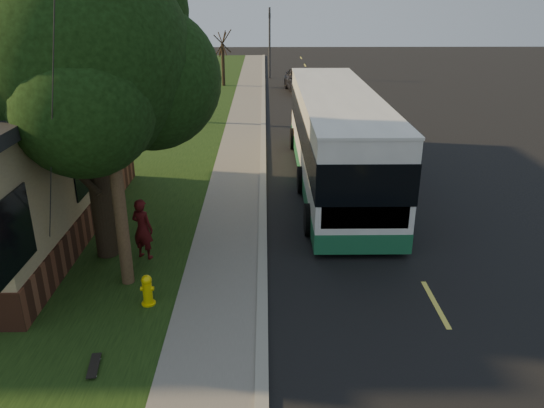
{
  "coord_description": "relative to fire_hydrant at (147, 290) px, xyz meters",
  "views": [
    {
      "loc": [
        0.08,
        -10.42,
        6.73
      ],
      "look_at": [
        0.26,
        2.52,
        1.5
      ],
      "focal_mm": 35.0,
      "sensor_mm": 36.0,
      "label": 1
    }
  ],
  "objects": [
    {
      "name": "ground",
      "position": [
        2.6,
        0.0,
        -0.43
      ],
      "size": [
        120.0,
        120.0,
        0.0
      ],
      "primitive_type": "plane",
      "color": "black",
      "rests_on": "ground"
    },
    {
      "name": "road",
      "position": [
        6.6,
        10.0,
        -0.43
      ],
      "size": [
        8.0,
        80.0,
        0.01
      ],
      "primitive_type": "cube",
      "color": "black",
      "rests_on": "ground"
    },
    {
      "name": "curb",
      "position": [
        2.6,
        10.0,
        -0.37
      ],
      "size": [
        0.25,
        80.0,
        0.12
      ],
      "primitive_type": "cube",
      "color": "gray",
      "rests_on": "ground"
    },
    {
      "name": "sidewalk",
      "position": [
        1.6,
        10.0,
        -0.39
      ],
      "size": [
        2.0,
        80.0,
        0.08
      ],
      "primitive_type": "cube",
      "color": "slate",
      "rests_on": "ground"
    },
    {
      "name": "grass_verge",
      "position": [
        -1.9,
        10.0,
        -0.4
      ],
      "size": [
        5.0,
        80.0,
        0.07
      ],
      "primitive_type": "cube",
      "color": "black",
      "rests_on": "ground"
    },
    {
      "name": "fire_hydrant",
      "position": [
        0.0,
        0.0,
        0.0
      ],
      "size": [
        0.32,
        0.32,
        0.74
      ],
      "color": "yellow",
      "rests_on": "grass_verge"
    },
    {
      "name": "utility_pole",
      "position": [
        -0.71,
        0.99,
        4.2
      ],
      "size": [
        2.86,
        3.21,
        9.07
      ],
      "color": "#473321",
      "rests_on": "ground"
    },
    {
      "name": "leafy_tree",
      "position": [
        -1.57,
        2.65,
        4.73
      ],
      "size": [
        6.3,
        6.0,
        7.8
      ],
      "color": "black",
      "rests_on": "grass_verge"
    },
    {
      "name": "bare_tree_near",
      "position": [
        -0.9,
        18.0,
        1.72
      ],
      "size": [
        1.38,
        1.21,
        4.31
      ],
      "color": "black",
      "rests_on": "grass_verge"
    },
    {
      "name": "bare_tree_far",
      "position": [
        -0.4,
        30.0,
        1.57
      ],
      "size": [
        1.38,
        1.21,
        4.03
      ],
      "color": "black",
      "rests_on": "grass_verge"
    },
    {
      "name": "traffic_signal",
      "position": [
        3.1,
        34.0,
        2.73
      ],
      "size": [
        0.18,
        0.22,
        5.5
      ],
      "color": "#2D2D30",
      "rests_on": "ground"
    },
    {
      "name": "transit_bus",
      "position": [
        5.28,
        8.38,
        1.37
      ],
      "size": [
        2.89,
        12.52,
        3.39
      ],
      "color": "silver",
      "rests_on": "ground"
    },
    {
      "name": "skateboarder",
      "position": [
        -0.55,
        2.3,
        0.47
      ],
      "size": [
        0.72,
        0.62,
        1.67
      ],
      "primitive_type": "imported",
      "rotation": [
        0.0,
        0.0,
        2.72
      ],
      "color": "#450D0F",
      "rests_on": "grass_verge"
    },
    {
      "name": "skateboard_main",
      "position": [
        -0.59,
        -2.21,
        -0.31
      ],
      "size": [
        0.28,
        0.76,
        0.07
      ],
      "color": "black",
      "rests_on": "grass_verge"
    },
    {
      "name": "dumpster",
      "position": [
        -6.67,
        9.4,
        0.24
      ],
      "size": [
        1.77,
        1.62,
        1.26
      ],
      "color": "black",
      "rests_on": "building_lot"
    },
    {
      "name": "distant_car",
      "position": [
        5.27,
        27.69,
        0.4
      ],
      "size": [
        2.54,
        5.07,
        1.66
      ],
      "primitive_type": "imported",
      "rotation": [
        0.0,
        0.0,
        0.12
      ],
      "color": "black",
      "rests_on": "ground"
    }
  ]
}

